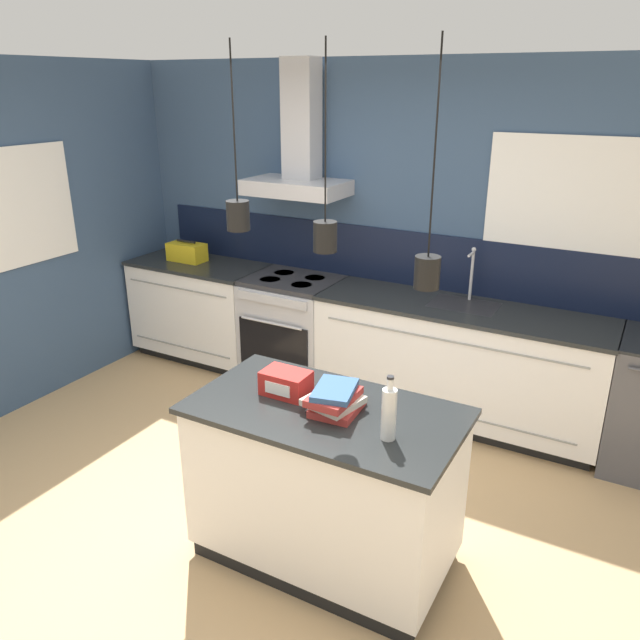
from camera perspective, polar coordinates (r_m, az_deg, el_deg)
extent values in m
plane|color=tan|center=(3.92, -5.69, -17.36)|extent=(16.00, 16.00, 0.00)
cube|color=#354C6B|center=(5.00, 7.11, 7.82)|extent=(5.60, 0.06, 2.60)
cube|color=black|center=(5.01, 6.84, 5.79)|extent=(4.42, 0.02, 0.43)
cube|color=white|center=(4.59, 21.84, 9.40)|extent=(1.12, 0.01, 0.96)
cube|color=black|center=(4.59, 21.86, 9.41)|extent=(1.04, 0.01, 0.88)
cube|color=#B5B5BA|center=(5.04, -2.17, 12.02)|extent=(0.80, 0.46, 0.12)
cube|color=#B5B5BA|center=(5.07, -1.71, 17.87)|extent=(0.26, 0.20, 0.90)
cylinder|color=black|center=(2.95, -7.91, 17.43)|extent=(0.01, 0.01, 0.70)
cylinder|color=black|center=(3.00, -7.51, 9.45)|extent=(0.11, 0.11, 0.14)
sphere|color=#F9D18C|center=(3.00, -7.51, 9.45)|extent=(0.06, 0.06, 0.06)
cylinder|color=black|center=(2.80, 0.50, 16.70)|extent=(0.01, 0.01, 0.77)
cylinder|color=black|center=(2.87, 0.47, 7.63)|extent=(0.11, 0.11, 0.14)
sphere|color=#F9D18C|center=(2.87, 0.47, 7.63)|extent=(0.06, 0.06, 0.06)
cylinder|color=black|center=(2.58, 10.47, 14.99)|extent=(0.01, 0.01, 0.86)
cylinder|color=black|center=(2.68, 9.77, 4.31)|extent=(0.11, 0.11, 0.14)
sphere|color=#F9D18C|center=(2.68, 9.77, 4.31)|extent=(0.06, 0.06, 0.06)
cube|color=#354C6B|center=(5.42, -23.65, 7.26)|extent=(0.06, 3.80, 2.60)
cube|color=white|center=(5.25, -25.02, 9.47)|extent=(0.01, 0.76, 0.88)
cube|color=black|center=(5.26, -25.08, 9.47)|extent=(0.01, 0.68, 0.80)
cube|color=black|center=(6.01, -10.29, -2.71)|extent=(1.17, 0.56, 0.09)
cube|color=white|center=(5.83, -10.75, 1.16)|extent=(1.21, 0.62, 0.79)
cube|color=gray|center=(5.52, -13.00, 2.87)|extent=(1.07, 0.01, 0.01)
cube|color=gray|center=(5.71, -12.55, -2.39)|extent=(1.07, 0.01, 0.01)
cube|color=#232626|center=(5.70, -11.03, 5.03)|extent=(1.24, 0.64, 0.03)
cube|color=black|center=(4.97, 12.16, -8.12)|extent=(2.03, 0.56, 0.09)
cube|color=white|center=(4.75, 12.45, -3.63)|extent=(2.10, 0.62, 0.79)
cube|color=gray|center=(4.37, 11.51, -1.87)|extent=(1.85, 0.01, 0.01)
cube|color=gray|center=(4.60, 11.01, -8.19)|extent=(1.85, 0.01, 0.01)
cube|color=#232626|center=(4.60, 12.85, 1.02)|extent=(2.12, 0.64, 0.03)
cube|color=#262628|center=(4.64, 13.04, 1.33)|extent=(0.48, 0.34, 0.01)
cylinder|color=#B5B5BA|center=(4.70, 13.68, 4.03)|extent=(0.02, 0.02, 0.38)
sphere|color=#B5B5BA|center=(4.65, 13.89, 6.28)|extent=(0.03, 0.03, 0.03)
cylinder|color=#B5B5BA|center=(4.60, 13.66, 5.88)|extent=(0.02, 0.12, 0.02)
cube|color=#B5B5BA|center=(5.30, -2.44, -1.08)|extent=(0.75, 0.62, 0.87)
cube|color=black|center=(5.07, -4.30, -2.63)|extent=(0.64, 0.02, 0.44)
cylinder|color=#B5B5BA|center=(4.96, -4.51, -0.28)|extent=(0.56, 0.02, 0.02)
cube|color=#B5B5BA|center=(4.91, -4.46, 1.85)|extent=(0.64, 0.02, 0.07)
cube|color=#2D2D30|center=(5.15, -2.52, 3.62)|extent=(0.75, 0.60, 0.04)
cylinder|color=black|center=(5.31, -3.29, 4.34)|extent=(0.17, 0.17, 0.00)
cylinder|color=black|center=(5.16, -0.47, 3.89)|extent=(0.17, 0.17, 0.00)
cylinder|color=black|center=(5.13, -4.58, 3.73)|extent=(0.17, 0.17, 0.00)
cylinder|color=black|center=(4.98, -1.70, 3.24)|extent=(0.17, 0.17, 0.00)
cube|color=black|center=(3.62, 0.44, -20.14)|extent=(1.26, 0.67, 0.09)
cube|color=white|center=(3.35, 0.46, -14.45)|extent=(1.31, 0.70, 0.79)
cube|color=#232626|center=(3.13, 0.48, -8.32)|extent=(1.36, 0.75, 0.03)
cylinder|color=silver|center=(2.83, 6.31, -8.57)|extent=(0.07, 0.07, 0.25)
cylinder|color=silver|center=(2.76, 6.44, -5.84)|extent=(0.03, 0.03, 0.06)
cylinder|color=#262628|center=(2.75, 6.46, -5.24)|extent=(0.03, 0.03, 0.01)
cube|color=#B2332D|center=(3.09, 1.59, -8.00)|extent=(0.23, 0.27, 0.04)
cube|color=beige|center=(3.07, 1.23, -7.40)|extent=(0.28, 0.28, 0.03)
cube|color=#B2332D|center=(3.04, 1.26, -7.02)|extent=(0.19, 0.28, 0.04)
cube|color=#335684|center=(3.03, 1.36, -6.42)|extent=(0.24, 0.29, 0.03)
cube|color=red|center=(3.23, -3.12, -5.76)|extent=(0.24, 0.16, 0.13)
cube|color=white|center=(3.17, -3.92, -6.34)|extent=(0.15, 0.01, 0.06)
cube|color=gold|center=(5.76, -12.07, 6.09)|extent=(0.34, 0.18, 0.16)
cylinder|color=black|center=(5.73, -12.15, 7.06)|extent=(0.20, 0.02, 0.02)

